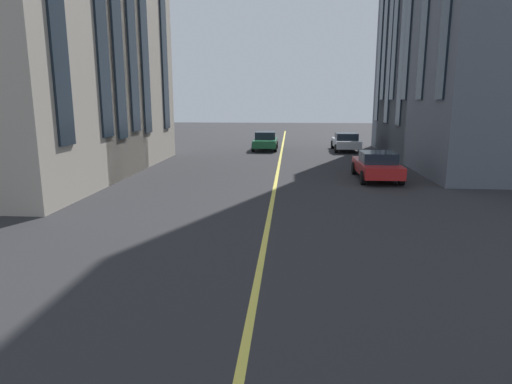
{
  "coord_description": "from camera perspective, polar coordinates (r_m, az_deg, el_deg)",
  "views": [
    {
      "loc": [
        4.29,
        -0.66,
        3.84
      ],
      "look_at": [
        15.97,
        0.25,
        1.38
      ],
      "focal_mm": 30.86,
      "sensor_mm": 36.0,
      "label": 1
    }
  ],
  "objects": [
    {
      "name": "building_right_far",
      "position": [
        35.32,
        27.8,
        17.28
      ],
      "size": [
        10.89,
        12.92,
        15.94
      ],
      "color": "#565B66",
      "rests_on": "ground_plane"
    },
    {
      "name": "lane_centre_line",
      "position": [
        16.19,
        2.0,
        -1.85
      ],
      "size": [
        80.0,
        0.16,
        0.01
      ],
      "color": "#D8C64C",
      "rests_on": "ground_plane"
    },
    {
      "name": "building_left_far",
      "position": [
        27.99,
        -23.43,
        17.68
      ],
      "size": [
        11.67,
        8.94,
        14.25
      ],
      "color": "#A89E8E",
      "rests_on": "ground_plane"
    },
    {
      "name": "car_green_parked_a",
      "position": [
        34.44,
        1.22,
        6.63
      ],
      "size": [
        3.9,
        1.89,
        1.4
      ],
      "color": "#1E6038",
      "rests_on": "ground_plane"
    },
    {
      "name": "car_silver_near",
      "position": [
        34.54,
        11.57,
        6.42
      ],
      "size": [
        4.4,
        1.95,
        1.37
      ],
      "color": "#B7BABF",
      "rests_on": "ground_plane"
    },
    {
      "name": "car_red_mid",
      "position": [
        22.32,
        15.39,
        3.36
      ],
      "size": [
        4.4,
        1.95,
        1.37
      ],
      "color": "#B21E1E",
      "rests_on": "ground_plane"
    }
  ]
}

